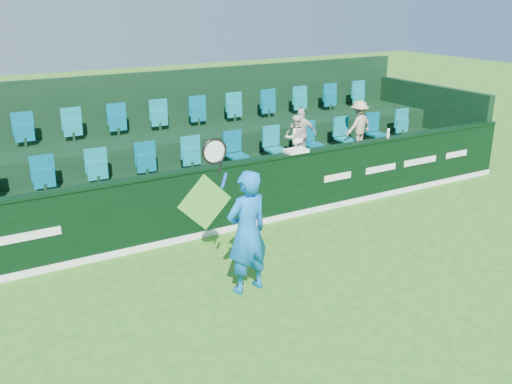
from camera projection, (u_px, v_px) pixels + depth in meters
ground at (330, 338)px, 7.63m from camera, size 60.00×60.00×0.00m
sponsor_hoarding at (202, 202)px, 10.67m from camera, size 16.00×0.25×1.35m
stand_tier_front at (180, 198)px, 11.66m from camera, size 16.00×2.00×0.80m
stand_tier_back at (147, 164)px, 13.13m from camera, size 16.00×1.80×1.30m
stand_rear at (139, 136)px, 13.31m from camera, size 16.00×4.10×2.60m
seat_row_front at (171, 161)px, 11.76m from camera, size 13.50×0.50×0.60m
seat_row_back at (140, 121)px, 13.06m from camera, size 13.50×0.50×0.60m
tennis_player at (247, 231)px, 8.56m from camera, size 1.18×0.54×2.57m
spectator_left at (295, 138)px, 12.72m from camera, size 0.57×0.48×1.03m
spectator_middle at (301, 134)px, 12.77m from camera, size 0.74×0.54×1.17m
spectator_right at (359, 126)px, 13.55m from camera, size 0.84×0.58×1.19m
towel at (296, 151)px, 11.43m from camera, size 0.45×0.29×0.07m
drinks_bottle at (388, 133)px, 12.57m from camera, size 0.07×0.07×0.21m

